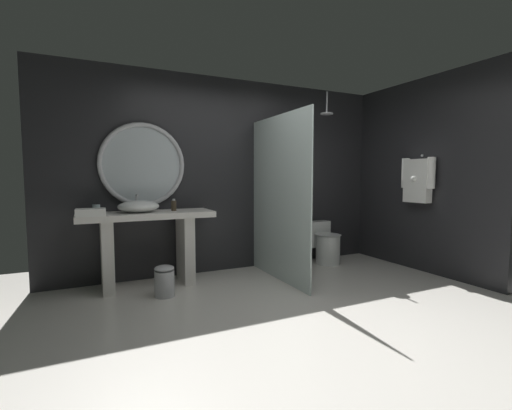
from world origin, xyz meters
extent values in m
plane|color=silver|center=(0.00, 0.00, 0.00)|extent=(5.76, 5.76, 0.00)
cube|color=#232326|center=(0.00, 1.90, 1.30)|extent=(4.80, 0.10, 2.60)
cube|color=#232326|center=(2.35, 0.76, 1.30)|extent=(0.10, 2.47, 2.60)
cube|color=silver|center=(-1.17, 1.56, 0.84)|extent=(1.51, 0.54, 0.07)
cube|color=silver|center=(-1.61, 1.56, 0.40)|extent=(0.12, 0.46, 0.81)
cube|color=silver|center=(-0.72, 1.56, 0.40)|extent=(0.12, 0.46, 0.81)
ellipsoid|color=white|center=(-1.26, 1.57, 0.94)|extent=(0.46, 0.38, 0.14)
cylinder|color=#B7B7BC|center=(-1.26, 1.74, 0.98)|extent=(0.02, 0.02, 0.20)
cylinder|color=#B7B7BC|center=(-1.26, 1.68, 1.07)|extent=(0.02, 0.12, 0.02)
cylinder|color=silver|center=(-1.70, 1.59, 0.93)|extent=(0.08, 0.08, 0.10)
cylinder|color=#3D3323|center=(-0.85, 1.58, 0.94)|extent=(0.06, 0.06, 0.12)
cylinder|color=#B7B7BC|center=(-0.85, 1.58, 1.01)|extent=(0.03, 0.03, 0.02)
torus|color=#B7B7BC|center=(-1.17, 1.81, 1.43)|extent=(1.02, 0.06, 1.02)
cylinder|color=#B2BCC1|center=(-1.17, 1.82, 1.43)|extent=(0.93, 0.01, 0.93)
cube|color=silver|center=(0.35, 1.14, 1.02)|extent=(0.02, 1.42, 2.04)
cylinder|color=#B7B7BC|center=(1.36, 1.55, 2.35)|extent=(0.02, 0.02, 0.30)
cylinder|color=#B7B7BC|center=(1.36, 1.55, 2.19)|extent=(0.18, 0.18, 0.02)
sphere|color=#B7B7BC|center=(2.28, 0.66, 1.57)|extent=(0.04, 0.04, 0.04)
cube|color=white|center=(2.21, 0.66, 1.23)|extent=(0.12, 0.37, 0.58)
cylinder|color=white|center=(2.21, 0.46, 1.33)|extent=(0.10, 0.10, 0.41)
cylinder|color=white|center=(2.21, 0.87, 1.33)|extent=(0.10, 0.10, 0.41)
sphere|color=white|center=(2.13, 0.66, 1.26)|extent=(0.07, 0.07, 0.07)
cylinder|color=white|center=(1.39, 1.50, 0.21)|extent=(0.35, 0.35, 0.43)
ellipsoid|color=white|center=(1.39, 1.50, 0.44)|extent=(0.37, 0.41, 0.02)
cube|color=white|center=(1.39, 1.77, 0.41)|extent=(0.36, 0.19, 0.39)
cylinder|color=#B7B7BC|center=(-1.07, 1.10, 0.14)|extent=(0.21, 0.21, 0.28)
ellipsoid|color=#B7B7BC|center=(-1.07, 1.10, 0.31)|extent=(0.21, 0.21, 0.06)
cube|color=white|center=(-1.76, 1.39, 0.91)|extent=(0.30, 0.20, 0.08)
camera|label=1|loc=(-1.79, -2.68, 1.29)|focal=24.87mm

